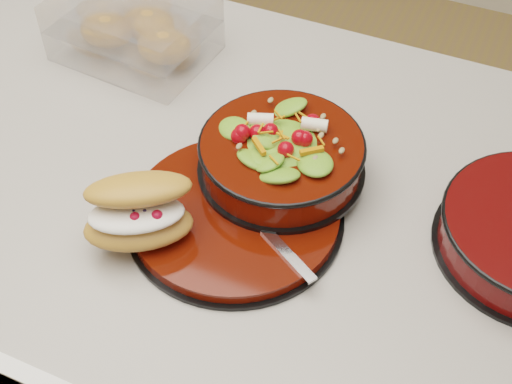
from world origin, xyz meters
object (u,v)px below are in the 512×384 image
at_px(pastry_box, 135,29).
at_px(island_counter, 269,356).
at_px(fork, 263,227).
at_px(croissant, 139,212).
at_px(salad_bowl, 282,151).
at_px(dinner_plate, 235,215).

bearing_deg(pastry_box, island_counter, -24.64).
xyz_separation_m(fork, pastry_box, (-0.33, 0.27, 0.02)).
relative_size(fork, pastry_box, 0.69).
distance_m(croissant, fork, 0.15).
bearing_deg(croissant, salad_bowl, 24.05).
relative_size(dinner_plate, pastry_box, 1.14).
height_order(croissant, pastry_box, croissant).
bearing_deg(dinner_plate, pastry_box, 138.86).
relative_size(island_counter, pastry_box, 5.15).
distance_m(croissant, pastry_box, 0.39).
distance_m(dinner_plate, salad_bowl, 0.10).
height_order(fork, pastry_box, pastry_box).
distance_m(fork, pastry_box, 0.43).
bearing_deg(croissant, fork, -5.27).
relative_size(salad_bowl, croissant, 1.47).
bearing_deg(pastry_box, fork, -33.59).
height_order(island_counter, fork, fork).
height_order(island_counter, pastry_box, pastry_box).
height_order(dinner_plate, salad_bowl, salad_bowl).
bearing_deg(dinner_plate, salad_bowl, 73.27).
distance_m(island_counter, croissant, 0.54).
xyz_separation_m(salad_bowl, fork, (0.02, -0.10, -0.03)).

